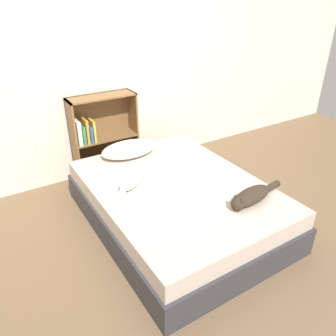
# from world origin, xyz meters

# --- Properties ---
(ground_plane) EXTENTS (8.00, 8.00, 0.00)m
(ground_plane) POSITION_xyz_m (0.00, 0.00, 0.00)
(ground_plane) COLOR brown
(wall_back) EXTENTS (8.00, 0.06, 2.50)m
(wall_back) POSITION_xyz_m (0.00, 1.39, 1.25)
(wall_back) COLOR silver
(wall_back) RESTS_ON ground_plane
(bed) EXTENTS (1.46, 1.98, 0.43)m
(bed) POSITION_xyz_m (0.00, 0.00, 0.21)
(bed) COLOR #333338
(bed) RESTS_ON ground_plane
(pillow) EXTENTS (0.61, 0.36, 0.14)m
(pillow) POSITION_xyz_m (-0.10, 0.78, 0.50)
(pillow) COLOR white
(pillow) RESTS_ON bed
(cat_light) EXTENTS (0.49, 0.39, 0.14)m
(cat_light) POSITION_xyz_m (-0.34, 0.21, 0.48)
(cat_light) COLOR white
(cat_light) RESTS_ON bed
(cat_dark) EXTENTS (0.62, 0.23, 0.14)m
(cat_dark) POSITION_xyz_m (0.37, -0.57, 0.48)
(cat_dark) COLOR #33281E
(cat_dark) RESTS_ON bed
(bookshelf) EXTENTS (0.75, 0.26, 0.99)m
(bookshelf) POSITION_xyz_m (-0.23, 1.26, 0.51)
(bookshelf) COLOR brown
(bookshelf) RESTS_ON ground_plane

